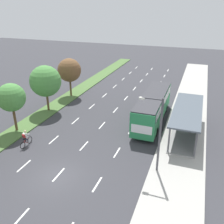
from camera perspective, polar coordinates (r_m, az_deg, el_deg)
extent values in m
plane|color=#38383D|center=(21.27, -12.71, -14.46)|extent=(140.00, 140.00, 0.00)
cube|color=#4C7038|center=(40.36, -7.81, 5.05)|extent=(2.60, 52.00, 0.12)
cube|color=#ADAAA3|center=(36.06, 17.81, 1.77)|extent=(4.50, 52.00, 0.15)
cube|color=white|center=(23.22, -19.93, -11.78)|extent=(0.14, 1.83, 0.01)
cube|color=white|center=(26.37, -13.46, -6.33)|extent=(0.14, 1.83, 0.01)
cube|color=white|center=(29.95, -8.56, -2.05)|extent=(0.14, 1.83, 0.01)
cube|color=white|center=(33.84, -4.76, 1.29)|extent=(0.14, 1.83, 0.01)
cube|color=white|center=(37.93, -1.76, 3.93)|extent=(0.14, 1.83, 0.01)
cube|color=white|center=(42.17, 0.66, 6.03)|extent=(0.14, 1.83, 0.01)
cube|color=white|center=(46.52, 2.65, 7.74)|extent=(0.14, 1.83, 0.01)
cube|color=white|center=(50.95, 4.31, 9.15)|extent=(0.14, 1.83, 0.01)
cube|color=white|center=(55.44, 5.71, 10.32)|extent=(0.14, 1.83, 0.01)
cube|color=white|center=(18.66, -20.70, -22.23)|extent=(0.14, 1.83, 0.01)
cube|color=white|center=(21.41, -12.41, -14.14)|extent=(0.14, 1.83, 0.01)
cube|color=white|center=(24.78, -6.58, -7.87)|extent=(0.14, 1.83, 0.01)
cube|color=white|center=(28.57, -2.35, -3.13)|extent=(0.14, 1.83, 0.01)
cube|color=white|center=(32.62, 0.84, 0.48)|extent=(0.14, 1.83, 0.01)
cube|color=white|center=(36.85, 3.31, 3.28)|extent=(0.14, 1.83, 0.01)
cube|color=white|center=(41.20, 5.28, 5.49)|extent=(0.14, 1.83, 0.01)
cube|color=white|center=(45.64, 6.87, 7.27)|extent=(0.14, 1.83, 0.01)
cube|color=white|center=(50.15, 8.19, 8.73)|extent=(0.14, 1.83, 0.01)
cube|color=white|center=(54.71, 9.30, 9.94)|extent=(0.14, 1.83, 0.01)
cube|color=white|center=(20.04, -3.50, -16.57)|extent=(0.14, 1.83, 0.01)
cube|color=white|center=(23.62, 1.16, -9.47)|extent=(0.14, 1.83, 0.01)
cube|color=white|center=(27.56, 4.42, -4.27)|extent=(0.14, 1.83, 0.01)
cube|color=white|center=(31.74, 6.82, -0.39)|extent=(0.14, 1.83, 0.01)
cube|color=white|center=(36.07, 8.64, 2.57)|extent=(0.14, 1.83, 0.01)
cube|color=white|center=(40.51, 10.07, 4.89)|extent=(0.14, 1.83, 0.01)
cube|color=white|center=(45.02, 11.23, 6.74)|extent=(0.14, 1.83, 0.01)
cube|color=white|center=(49.59, 12.18, 8.26)|extent=(0.14, 1.83, 0.01)
cube|color=white|center=(54.19, 12.97, 9.51)|extent=(0.14, 1.83, 0.01)
cube|color=gray|center=(27.75, 16.63, -4.62)|extent=(2.60, 9.38, 0.10)
cylinder|color=#56565B|center=(23.27, 13.20, -6.26)|extent=(0.16, 0.16, 2.60)
cylinder|color=#56565B|center=(31.28, 15.46, 1.58)|extent=(0.16, 0.16, 2.60)
cylinder|color=#56565B|center=(23.21, 19.00, -7.09)|extent=(0.16, 0.16, 2.60)
cylinder|color=#56565B|center=(31.24, 19.74, 0.98)|extent=(0.16, 0.16, 2.60)
cube|color=gray|center=(27.16, 19.55, -2.48)|extent=(0.10, 8.92, 2.34)
cube|color=#4C5660|center=(26.60, 17.31, 0.56)|extent=(2.90, 9.78, 0.16)
cube|color=#28844C|center=(29.22, 9.55, 1.17)|extent=(2.50, 11.20, 2.80)
cube|color=#2D3D4C|center=(28.90, 9.66, 2.72)|extent=(2.54, 10.30, 0.90)
cube|color=#333338|center=(28.69, 9.75, 3.86)|extent=(2.45, 10.98, 0.12)
cube|color=#2D3D4C|center=(34.30, 11.44, 5.13)|extent=(2.25, 0.06, 1.54)
cube|color=white|center=(24.30, 6.91, -4.09)|extent=(2.12, 0.04, 0.90)
cylinder|color=black|center=(33.07, 8.71, 1.47)|extent=(0.30, 1.00, 1.00)
cylinder|color=black|center=(32.77, 12.47, 0.94)|extent=(0.30, 1.00, 1.00)
cylinder|color=black|center=(26.91, 5.60, -3.86)|extent=(0.30, 1.00, 1.00)
cylinder|color=black|center=(26.54, 10.21, -4.58)|extent=(0.30, 1.00, 1.00)
torus|color=black|center=(26.28, -18.71, -6.21)|extent=(0.06, 0.72, 0.72)
torus|color=black|center=(25.57, -20.20, -7.34)|extent=(0.06, 0.72, 0.72)
cylinder|color=maroon|center=(25.79, -19.53, -6.23)|extent=(0.05, 0.93, 0.05)
cylinder|color=maroon|center=(25.81, -19.61, -6.68)|extent=(0.05, 0.57, 0.42)
cylinder|color=maroon|center=(25.65, -19.81, -6.40)|extent=(0.04, 0.04, 0.40)
cube|color=black|center=(25.55, -19.87, -6.01)|extent=(0.12, 0.24, 0.06)
cylinder|color=black|center=(25.99, -18.93, -5.21)|extent=(0.46, 0.04, 0.04)
cube|color=silver|center=(25.51, -19.72, -5.18)|extent=(0.30, 0.36, 0.59)
cube|color=#A82323|center=(25.40, -19.95, -5.30)|extent=(0.26, 0.26, 0.42)
sphere|color=beige|center=(25.40, -19.69, -4.23)|extent=(0.20, 0.20, 0.20)
cylinder|color=#23232D|center=(25.75, -19.85, -5.94)|extent=(0.12, 0.42, 0.25)
cylinder|color=#23232D|center=(25.99, -19.54, -6.27)|extent=(0.10, 0.17, 0.41)
cylinder|color=#23232D|center=(25.61, -19.43, -6.05)|extent=(0.12, 0.42, 0.25)
cylinder|color=#23232D|center=(25.85, -19.12, -6.38)|extent=(0.10, 0.17, 0.41)
cylinder|color=silver|center=(25.74, -19.73, -4.79)|extent=(0.09, 0.47, 0.28)
cylinder|color=silver|center=(25.53, -19.14, -4.94)|extent=(0.09, 0.47, 0.28)
cylinder|color=brown|center=(28.72, -21.79, -1.50)|extent=(0.28, 0.28, 2.74)
sphere|color=#4C8E42|center=(27.81, -22.57, 3.17)|extent=(3.02, 3.02, 3.02)
cylinder|color=brown|center=(32.96, -14.83, 2.45)|extent=(0.28, 0.28, 2.48)
sphere|color=#4C8E42|center=(32.10, -15.34, 6.98)|extent=(3.97, 3.97, 3.97)
cylinder|color=brown|center=(37.68, -9.68, 5.77)|extent=(0.28, 0.28, 2.66)
sphere|color=brown|center=(36.95, -9.96, 9.64)|extent=(3.46, 3.46, 3.46)
cylinder|color=#4C4C51|center=(19.77, 11.13, -5.64)|extent=(0.18, 0.18, 6.50)
cylinder|color=#4C4C51|center=(18.57, 9.45, 3.09)|extent=(1.60, 0.12, 0.12)
cube|color=silver|center=(18.74, 7.04, 3.21)|extent=(0.44, 0.24, 0.16)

